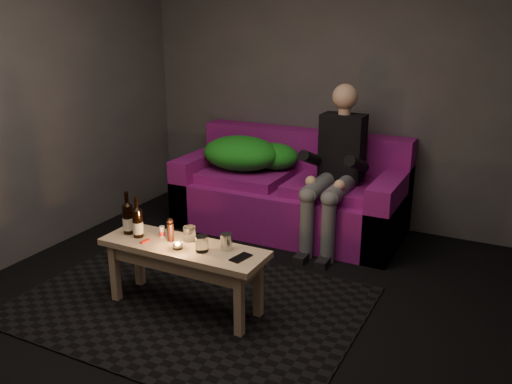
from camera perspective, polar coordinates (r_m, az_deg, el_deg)
floor at (r=3.64m, az=-3.56°, el=-14.05°), size 4.50×4.50×0.00m
room at (r=3.51m, az=-0.13°, el=13.35°), size 4.50×4.50×4.50m
rug at (r=3.91m, az=-6.97°, el=-11.62°), size 2.33×1.70×0.01m
sofa at (r=5.11m, az=3.73°, el=-0.34°), size 2.08×0.93×0.89m
green_blanket at (r=5.19m, az=-0.91°, el=4.02°), size 0.91×0.62×0.31m
person at (r=4.68m, az=8.38°, el=2.85°), size 0.37×0.86×1.39m
coffee_table at (r=3.69m, az=-7.63°, el=-6.75°), size 1.16×0.37×0.48m
beer_bottle_a at (r=3.88m, az=-13.33°, el=-2.69°), size 0.08×0.08×0.31m
beer_bottle_b at (r=3.81m, az=-12.35°, el=-3.15°), size 0.07×0.07×0.29m
salt_shaker at (r=3.79m, az=-9.85°, el=-4.14°), size 0.04×0.04×0.08m
pepper_mill at (r=3.72m, az=-8.98°, el=-4.20°), size 0.05×0.05×0.12m
tumbler_back at (r=3.70m, az=-7.02°, el=-4.38°), size 0.10×0.10×0.10m
tealight at (r=3.60m, az=-8.24°, el=-5.61°), size 0.06×0.06×0.05m
tumbler_front at (r=3.53m, az=-5.72°, el=-5.45°), size 0.11×0.11×0.11m
steel_cup at (r=3.55m, az=-3.15°, el=-5.25°), size 0.10×0.10×0.11m
smartphone at (r=3.44m, az=-1.61°, el=-6.92°), size 0.10×0.16×0.01m
red_lighter at (r=3.75m, az=-11.62°, el=-5.09°), size 0.03×0.08×0.01m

